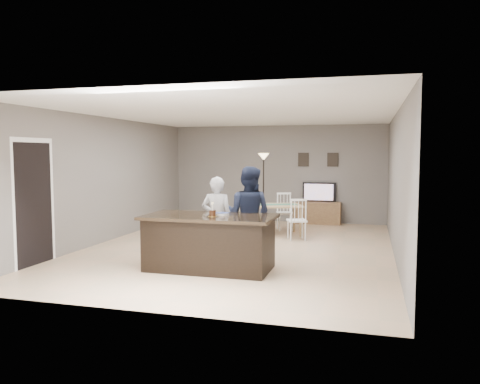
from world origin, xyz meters
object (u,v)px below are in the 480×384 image
(tv_console, at_px, (318,213))
(birthday_cake, at_px, (212,213))
(woman, at_px, (217,219))
(man, at_px, (249,215))
(kitchen_island, at_px, (210,242))
(dining_table, at_px, (269,210))
(floor_lamp, at_px, (264,170))
(television, at_px, (319,192))
(plate_stack, at_px, (222,214))

(tv_console, relative_size, birthday_cake, 5.41)
(tv_console, height_order, birthday_cake, birthday_cake)
(woman, distance_m, man, 0.56)
(kitchen_island, relative_size, man, 1.27)
(birthday_cake, bearing_deg, kitchen_island, 128.03)
(dining_table, bearing_deg, kitchen_island, -115.23)
(birthday_cake, xyz_separation_m, dining_table, (0.16, 3.60, -0.36))
(tv_console, xyz_separation_m, birthday_cake, (-1.11, -5.69, 0.65))
(kitchen_island, bearing_deg, floor_lamp, 92.24)
(tv_console, relative_size, dining_table, 0.56)
(dining_table, distance_m, floor_lamp, 1.75)
(man, bearing_deg, floor_lamp, -73.01)
(man, distance_m, dining_table, 2.82)
(television, relative_size, dining_table, 0.43)
(kitchen_island, bearing_deg, tv_console, 77.84)
(television, relative_size, woman, 0.60)
(woman, distance_m, birthday_cake, 0.71)
(television, xyz_separation_m, birthday_cake, (-1.11, -5.76, 0.09))
(man, bearing_deg, plate_stack, 70.38)
(kitchen_island, height_order, tv_console, kitchen_island)
(kitchen_island, bearing_deg, woman, 95.33)
(television, xyz_separation_m, dining_table, (-0.95, -2.16, -0.27))
(floor_lamp, bearing_deg, woman, -88.15)
(kitchen_island, relative_size, birthday_cake, 9.69)
(woman, xyz_separation_m, man, (0.54, 0.14, 0.09))
(man, relative_size, plate_stack, 6.97)
(television, distance_m, floor_lamp, 1.69)
(tv_console, xyz_separation_m, woman, (-1.25, -5.02, 0.46))
(tv_console, xyz_separation_m, plate_stack, (-1.01, -5.47, 0.62))
(woman, height_order, plate_stack, woman)
(tv_console, bearing_deg, woman, -104.00)
(kitchen_island, distance_m, plate_stack, 0.51)
(man, relative_size, dining_table, 0.79)
(tv_console, bearing_deg, birthday_cake, -101.00)
(floor_lamp, bearing_deg, tv_console, 25.00)
(woman, relative_size, floor_lamp, 0.79)
(television, distance_m, dining_table, 2.37)
(kitchen_island, xyz_separation_m, birthday_cake, (0.09, -0.12, 0.50))
(kitchen_island, distance_m, dining_table, 3.50)
(dining_table, bearing_deg, plate_stack, -112.22)
(floor_lamp, bearing_deg, birthday_cake, -86.75)
(birthday_cake, xyz_separation_m, plate_stack, (0.09, 0.22, -0.03))
(tv_console, distance_m, man, 4.96)
(man, distance_m, plate_stack, 0.66)
(plate_stack, bearing_deg, television, 79.61)
(television, xyz_separation_m, plate_stack, (-1.01, -5.54, 0.06))
(kitchen_island, height_order, floor_lamp, floor_lamp)
(kitchen_island, xyz_separation_m, floor_lamp, (-0.19, 4.92, 1.04))
(kitchen_island, xyz_separation_m, plate_stack, (0.19, 0.10, 0.46))
(kitchen_island, xyz_separation_m, man, (0.49, 0.69, 0.39))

